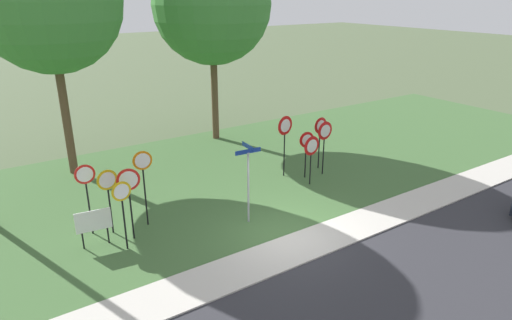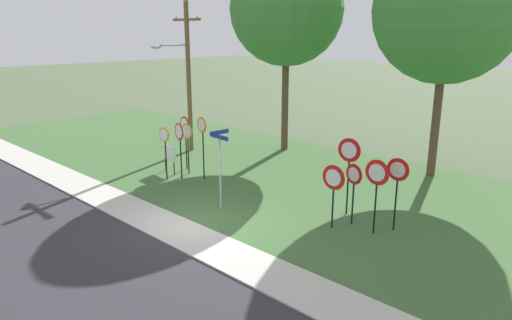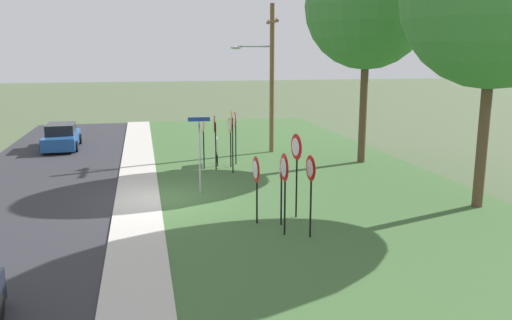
# 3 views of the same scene
# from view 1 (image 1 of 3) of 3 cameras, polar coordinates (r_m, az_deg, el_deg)

# --- Properties ---
(ground_plane) EXTENTS (160.00, 160.00, 0.00)m
(ground_plane) POSITION_cam_1_polar(r_m,az_deg,el_deg) (15.28, 3.87, -9.65)
(ground_plane) COLOR #4C5B3D
(road_asphalt) EXTENTS (44.00, 6.40, 0.01)m
(road_asphalt) POSITION_cam_1_polar(r_m,az_deg,el_deg) (12.53, 18.10, -18.41)
(road_asphalt) COLOR #2D2D33
(road_asphalt) RESTS_ON ground_plane
(sidewalk_strip) EXTENTS (44.00, 1.60, 0.06)m
(sidewalk_strip) POSITION_cam_1_polar(r_m,az_deg,el_deg) (14.74, 5.80, -10.83)
(sidewalk_strip) COLOR #BCB7AD
(sidewalk_strip) RESTS_ON ground_plane
(grass_median) EXTENTS (44.00, 12.00, 0.04)m
(grass_median) POSITION_cam_1_polar(r_m,az_deg,el_deg) (19.84, -6.75, -2.29)
(grass_median) COLOR #3D6033
(grass_median) RESTS_ON ground_plane
(stop_sign_near_left) EXTENTS (0.66, 0.12, 2.73)m
(stop_sign_near_left) POSITION_cam_1_polar(r_m,az_deg,el_deg) (15.50, -14.07, -1.58)
(stop_sign_near_left) COLOR black
(stop_sign_near_left) RESTS_ON grass_median
(stop_sign_near_right) EXTENTS (0.69, 0.12, 2.29)m
(stop_sign_near_right) POSITION_cam_1_polar(r_m,az_deg,el_deg) (15.40, -18.23, -3.40)
(stop_sign_near_right) COLOR black
(stop_sign_near_right) RESTS_ON grass_median
(stop_sign_far_left) EXTENTS (0.65, 0.10, 2.49)m
(stop_sign_far_left) POSITION_cam_1_polar(r_m,az_deg,el_deg) (15.54, -20.71, -2.97)
(stop_sign_far_left) COLOR black
(stop_sign_far_left) RESTS_ON grass_median
(stop_sign_far_center) EXTENTS (0.62, 0.12, 2.32)m
(stop_sign_far_center) POSITION_cam_1_polar(r_m,az_deg,el_deg) (14.31, -16.56, -5.09)
(stop_sign_far_center) COLOR black
(stop_sign_far_center) RESTS_ON grass_median
(stop_sign_far_right) EXTENTS (0.73, 0.17, 2.49)m
(stop_sign_far_right) POSITION_cam_1_polar(r_m,az_deg,el_deg) (14.78, -15.78, -3.49)
(stop_sign_far_right) COLOR black
(stop_sign_far_right) RESTS_ON grass_median
(yield_sign_near_left) EXTENTS (0.69, 0.15, 2.09)m
(yield_sign_near_left) POSITION_cam_1_polar(r_m,az_deg,el_deg) (19.29, 6.42, 2.00)
(yield_sign_near_left) COLOR black
(yield_sign_near_left) RESTS_ON grass_median
(yield_sign_near_right) EXTENTS (0.82, 0.10, 2.43)m
(yield_sign_near_right) POSITION_cam_1_polar(r_m,az_deg,el_deg) (19.68, 8.72, 3.11)
(yield_sign_near_right) COLOR black
(yield_sign_near_right) RESTS_ON grass_median
(yield_sign_far_left) EXTENTS (0.83, 0.14, 2.72)m
(yield_sign_far_left) POSITION_cam_1_polar(r_m,az_deg,el_deg) (19.24, 3.72, 3.66)
(yield_sign_far_left) COLOR black
(yield_sign_far_left) RESTS_ON grass_median
(yield_sign_far_right) EXTENTS (0.74, 0.11, 2.41)m
(yield_sign_far_right) POSITION_cam_1_polar(r_m,az_deg,el_deg) (20.38, 8.16, 3.69)
(yield_sign_far_right) COLOR black
(yield_sign_far_right) RESTS_ON grass_median
(yield_sign_center) EXTENTS (0.82, 0.11, 2.13)m
(yield_sign_center) POSITION_cam_1_polar(r_m,az_deg,el_deg) (18.59, 7.07, 1.34)
(yield_sign_center) COLOR black
(yield_sign_center) RESTS_ON grass_median
(street_name_post) EXTENTS (0.96, 0.81, 2.88)m
(street_name_post) POSITION_cam_1_polar(r_m,az_deg,el_deg) (15.35, -0.99, -2.12)
(street_name_post) COLOR #9EA0A8
(street_name_post) RESTS_ON grass_median
(notice_board) EXTENTS (1.10, 0.16, 1.25)m
(notice_board) POSITION_cam_1_polar(r_m,az_deg,el_deg) (15.16, -19.88, -7.46)
(notice_board) COLOR black
(notice_board) RESTS_ON grass_median
(oak_tree_left) EXTENTS (5.75, 5.75, 10.18)m
(oak_tree_left) POSITION_cam_1_polar(r_m,az_deg,el_deg) (20.51, -24.82, 17.81)
(oak_tree_left) COLOR brown
(oak_tree_left) RESTS_ON grass_median
(oak_tree_right) EXTENTS (6.03, 6.03, 10.05)m
(oak_tree_right) POSITION_cam_1_polar(r_m,az_deg,el_deg) (23.99, -5.62, 19.01)
(oak_tree_right) COLOR brown
(oak_tree_right) RESTS_ON grass_median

